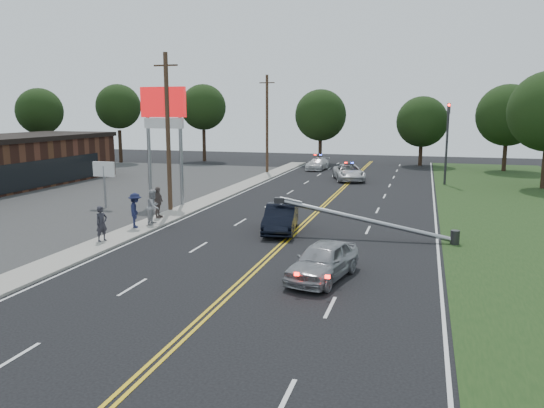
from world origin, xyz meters
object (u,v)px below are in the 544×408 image
(fallen_streetlight, at_px, (374,221))
(waiting_sedan, at_px, (323,261))
(utility_pole_mid, at_px, (168,132))
(bystander_c, at_px, (135,210))
(crashed_sedan, at_px, (281,218))
(small_sign, at_px, (104,173))
(traffic_signal, at_px, (447,137))
(emergency_a, at_px, (349,172))
(pylon_sign, at_px, (164,117))
(bystander_b, at_px, (153,207))
(bystander_d, at_px, (158,202))
(utility_pole_far, at_px, (267,124))
(bystander_a, at_px, (102,224))
(emergency_b, at_px, (318,164))

(fallen_streetlight, distance_m, waiting_sedan, 7.19)
(utility_pole_mid, bearing_deg, bystander_c, -83.19)
(crashed_sedan, bearing_deg, waiting_sedan, -72.35)
(small_sign, distance_m, traffic_signal, 28.72)
(emergency_a, relative_size, bystander_c, 2.81)
(pylon_sign, bearing_deg, small_sign, -150.26)
(bystander_b, xyz_separation_m, bystander_d, (-0.59, 1.62, -0.05))
(bystander_b, bearing_deg, utility_pole_far, -3.49)
(emergency_a, xyz_separation_m, bystander_a, (-8.34, -27.16, 0.24))
(utility_pole_far, distance_m, bystander_d, 24.98)
(small_sign, height_order, fallen_streetlight, small_sign)
(utility_pole_far, bearing_deg, bystander_d, -88.77)
(fallen_streetlight, xyz_separation_m, bystander_c, (-12.74, -1.41, 0.16))
(emergency_a, distance_m, bystander_d, 22.84)
(emergency_a, xyz_separation_m, bystander_c, (-8.33, -23.99, 0.33))
(utility_pole_far, bearing_deg, bystander_b, -87.55)
(waiting_sedan, relative_size, bystander_a, 2.46)
(small_sign, bearing_deg, bystander_a, -57.64)
(bystander_b, xyz_separation_m, bystander_c, (-0.48, -1.14, -0.03))
(traffic_signal, height_order, utility_pole_mid, utility_pole_mid)
(fallen_streetlight, height_order, bystander_c, bystander_c)
(pylon_sign, height_order, bystander_a, pylon_sign)
(emergency_b, bearing_deg, traffic_signal, -27.81)
(small_sign, bearing_deg, waiting_sedan, -33.23)
(bystander_b, bearing_deg, waiting_sedan, -127.73)
(emergency_a, bearing_deg, bystander_c, -125.65)
(pylon_sign, relative_size, traffic_signal, 1.13)
(utility_pole_mid, distance_m, bystander_b, 5.94)
(waiting_sedan, relative_size, bystander_c, 2.23)
(fallen_streetlight, height_order, utility_pole_far, utility_pole_far)
(utility_pole_mid, bearing_deg, bystander_b, -75.23)
(pylon_sign, xyz_separation_m, utility_pole_mid, (1.30, -2.00, -0.91))
(crashed_sedan, relative_size, bystander_c, 2.35)
(fallen_streetlight, height_order, bystander_d, bystander_d)
(utility_pole_mid, relative_size, utility_pole_far, 1.00)
(traffic_signal, relative_size, bystander_a, 4.04)
(utility_pole_mid, distance_m, bystander_a, 9.52)
(emergency_b, distance_m, bystander_b, 30.91)
(small_sign, height_order, utility_pole_far, utility_pole_far)
(crashed_sedan, bearing_deg, utility_pole_mid, 147.20)
(bystander_b, distance_m, bystander_d, 1.73)
(emergency_b, bearing_deg, pylon_sign, -98.07)
(utility_pole_far, relative_size, bystander_b, 5.07)
(bystander_d, bearing_deg, fallen_streetlight, -94.78)
(traffic_signal, distance_m, bystander_a, 31.64)
(crashed_sedan, distance_m, bystander_a, 9.17)
(utility_pole_mid, bearing_deg, fallen_streetlight, -16.64)
(pylon_sign, height_order, crashed_sedan, pylon_sign)
(utility_pole_mid, relative_size, emergency_b, 2.25)
(crashed_sedan, bearing_deg, bystander_d, 163.29)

